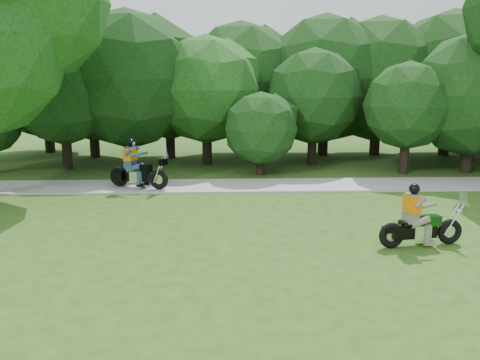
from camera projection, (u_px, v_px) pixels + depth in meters
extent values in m
plane|color=#254F16|center=(358.00, 273.00, 9.15)|extent=(100.00, 100.00, 0.00)
cube|color=#9D9D98|center=(295.00, 185.00, 16.97)|extent=(60.00, 2.20, 0.06)
cylinder|color=black|center=(312.00, 146.00, 21.34)|extent=(0.42, 0.42, 1.69)
sphere|color=black|center=(314.00, 97.00, 20.89)|extent=(4.31, 4.31, 4.31)
cylinder|color=black|center=(323.00, 138.00, 24.16)|extent=(0.52, 0.52, 1.80)
sphere|color=black|center=(325.00, 79.00, 23.56)|extent=(6.43, 6.43, 6.43)
cylinder|color=black|center=(170.00, 140.00, 23.32)|extent=(0.45, 0.45, 1.80)
sphere|color=black|center=(169.00, 88.00, 22.82)|extent=(5.04, 5.04, 5.04)
cylinder|color=black|center=(375.00, 138.00, 24.29)|extent=(0.52, 0.52, 1.80)
sphere|color=black|center=(378.00, 80.00, 23.70)|extent=(6.32, 6.32, 6.32)
cylinder|color=black|center=(131.00, 145.00, 21.41)|extent=(0.51, 0.51, 1.80)
sphere|color=black|center=(128.00, 80.00, 20.83)|extent=(6.20, 6.20, 6.20)
cylinder|color=black|center=(444.00, 138.00, 24.16)|extent=(0.53, 0.53, 1.80)
sphere|color=black|center=(450.00, 77.00, 23.55)|extent=(6.68, 6.68, 6.68)
cylinder|color=black|center=(471.00, 152.00, 22.47)|extent=(0.34, 0.34, 0.85)
sphere|color=#154915|center=(474.00, 124.00, 22.20)|extent=(2.79, 2.79, 2.79)
cylinder|color=black|center=(67.00, 149.00, 20.15)|extent=(0.42, 0.42, 1.80)
sphere|color=black|center=(63.00, 94.00, 19.69)|extent=(4.33, 4.33, 4.33)
cylinder|color=black|center=(404.00, 154.00, 19.19)|extent=(0.38, 0.38, 1.62)
sphere|color=black|center=(408.00, 106.00, 18.80)|extent=(3.55, 3.55, 3.55)
cylinder|color=black|center=(49.00, 136.00, 25.19)|extent=(0.51, 0.51, 1.80)
sphere|color=black|center=(45.00, 81.00, 24.61)|extent=(6.22, 6.22, 6.22)
cylinder|color=black|center=(467.00, 154.00, 19.44)|extent=(0.45, 0.45, 1.56)
sphere|color=black|center=(473.00, 95.00, 18.96)|extent=(5.06, 5.06, 5.06)
cylinder|color=black|center=(94.00, 140.00, 23.45)|extent=(0.48, 0.48, 1.80)
sphere|color=black|center=(91.00, 85.00, 22.91)|extent=(5.55, 5.55, 5.55)
cylinder|color=black|center=(207.00, 145.00, 21.50)|extent=(0.44, 0.44, 1.80)
sphere|color=#154915|center=(206.00, 90.00, 21.01)|extent=(4.86, 4.86, 4.86)
cylinder|color=black|center=(260.00, 164.00, 18.99)|extent=(0.35, 0.35, 0.90)
sphere|color=black|center=(261.00, 129.00, 18.71)|extent=(2.98, 2.98, 2.98)
cylinder|color=black|center=(241.00, 138.00, 24.24)|extent=(0.50, 0.50, 1.80)
sphere|color=black|center=(241.00, 82.00, 23.67)|extent=(6.00, 6.00, 6.00)
sphere|color=#154915|center=(28.00, 1.00, 14.72)|extent=(5.12, 5.12, 5.12)
torus|color=black|center=(391.00, 235.00, 10.46)|extent=(0.62, 0.26, 0.60)
torus|color=black|center=(449.00, 232.00, 10.73)|extent=(0.62, 0.26, 0.60)
cube|color=black|center=(414.00, 232.00, 10.56)|extent=(1.06, 0.36, 0.27)
cube|color=silver|center=(420.00, 232.00, 10.58)|extent=(0.45, 0.35, 0.34)
cube|color=black|center=(430.00, 220.00, 10.58)|extent=(0.48, 0.32, 0.22)
cube|color=black|center=(410.00, 223.00, 10.49)|extent=(0.48, 0.34, 0.09)
cylinder|color=silver|center=(452.00, 219.00, 10.68)|extent=(0.46, 0.11, 0.71)
cylinder|color=silver|center=(461.00, 203.00, 10.64)|extent=(0.11, 0.54, 0.03)
cube|color=#656955|center=(410.00, 218.00, 10.47)|extent=(0.30, 0.36, 0.20)
cube|color=#656955|center=(412.00, 205.00, 10.41)|extent=(0.27, 0.39, 0.48)
cube|color=orange|center=(412.00, 204.00, 10.40)|extent=(0.30, 0.43, 0.37)
sphere|color=black|center=(414.00, 189.00, 10.34)|extent=(0.24, 0.24, 0.24)
torus|color=black|center=(119.00, 177.00, 16.54)|extent=(0.73, 0.44, 0.71)
torus|color=black|center=(159.00, 179.00, 16.06)|extent=(0.73, 0.44, 0.71)
cube|color=black|center=(134.00, 176.00, 16.35)|extent=(1.14, 0.62, 0.32)
cube|color=silver|center=(138.00, 177.00, 16.30)|extent=(0.57, 0.49, 0.40)
cube|color=black|center=(144.00, 168.00, 16.16)|extent=(0.60, 0.47, 0.26)
cube|color=black|center=(131.00, 169.00, 16.34)|extent=(0.60, 0.49, 0.10)
cylinder|color=silver|center=(159.00, 169.00, 15.98)|extent=(0.39, 0.18, 0.90)
cylinder|color=silver|center=(164.00, 157.00, 15.84)|extent=(0.26, 0.62, 0.04)
cube|color=black|center=(117.00, 176.00, 16.31)|extent=(0.44, 0.26, 0.34)
cube|color=black|center=(124.00, 174.00, 16.72)|extent=(0.44, 0.26, 0.34)
cube|color=navy|center=(130.00, 165.00, 16.31)|extent=(0.42, 0.46, 0.24)
cube|color=navy|center=(130.00, 154.00, 16.23)|extent=(0.39, 0.49, 0.56)
cube|color=orange|center=(130.00, 154.00, 16.22)|extent=(0.44, 0.54, 0.44)
sphere|color=black|center=(131.00, 142.00, 16.13)|extent=(0.28, 0.28, 0.28)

